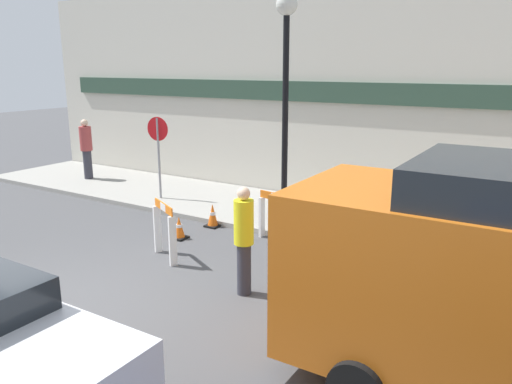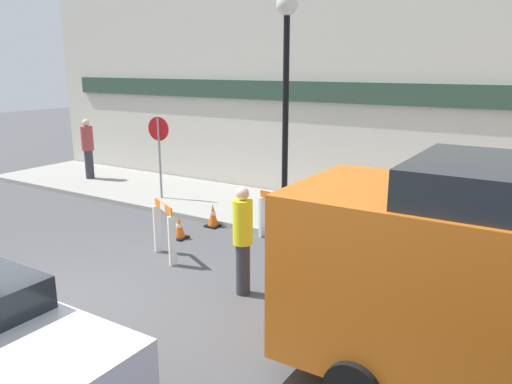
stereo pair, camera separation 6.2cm
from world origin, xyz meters
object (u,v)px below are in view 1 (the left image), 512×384
object	(u,v)px
streetlamp_post	(286,79)
person_worker	(244,237)
person_pedestrian	(86,147)
stop_sign	(158,144)

from	to	relation	value
streetlamp_post	person_worker	world-z (taller)	streetlamp_post
streetlamp_post	person_pedestrian	bearing A→B (deg)	175.34
streetlamp_post	stop_sign	distance (m)	3.99
person_worker	person_pedestrian	distance (m)	9.06
stop_sign	person_pedestrian	xyz separation A→B (m)	(-3.41, 0.57, -0.44)
person_pedestrian	streetlamp_post	bearing A→B (deg)	163.44
stop_sign	person_pedestrian	distance (m)	3.49
streetlamp_post	stop_sign	world-z (taller)	streetlamp_post
stop_sign	person_pedestrian	size ratio (longest dim) A/B	1.17
stop_sign	person_pedestrian	bearing A→B (deg)	-17.16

